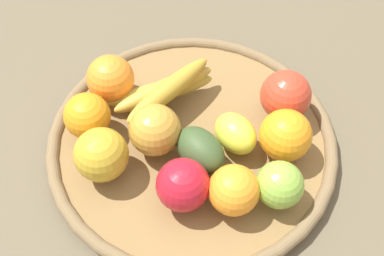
% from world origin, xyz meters
% --- Properties ---
extents(ground_plane, '(2.40, 2.40, 0.00)m').
position_xyz_m(ground_plane, '(0.00, 0.00, 0.00)').
color(ground_plane, brown).
rests_on(ground_plane, ground).
extents(basket, '(0.45, 0.45, 0.03)m').
position_xyz_m(basket, '(0.00, 0.00, 0.01)').
color(basket, olive).
rests_on(basket, ground_plane).
extents(apple_0, '(0.09, 0.09, 0.07)m').
position_xyz_m(apple_0, '(0.08, -0.07, 0.07)').
color(apple_0, red).
rests_on(apple_0, basket).
extents(apple_1, '(0.11, 0.11, 0.08)m').
position_xyz_m(apple_1, '(-0.01, -0.05, 0.07)').
color(apple_1, '#BB8A32').
rests_on(apple_1, basket).
extents(apple_4, '(0.11, 0.11, 0.08)m').
position_xyz_m(apple_4, '(0.04, 0.15, 0.07)').
color(apple_4, red).
rests_on(apple_4, basket).
extents(orange_0, '(0.11, 0.11, 0.08)m').
position_xyz_m(orange_0, '(0.09, 0.10, 0.07)').
color(orange_0, orange).
rests_on(orange_0, basket).
extents(apple_3, '(0.08, 0.08, 0.08)m').
position_xyz_m(apple_3, '(-0.02, -0.14, 0.07)').
color(apple_3, gold).
rests_on(apple_3, basket).
extents(orange_1, '(0.10, 0.10, 0.07)m').
position_xyz_m(orange_1, '(0.13, -0.01, 0.06)').
color(orange_1, orange).
rests_on(orange_1, basket).
extents(orange_2, '(0.10, 0.10, 0.08)m').
position_xyz_m(orange_2, '(-0.14, -0.06, 0.07)').
color(orange_2, orange).
rests_on(orange_2, basket).
extents(banana_bunch, '(0.10, 0.18, 0.06)m').
position_xyz_m(banana_bunch, '(-0.08, -0.00, 0.06)').
color(banana_bunch, '#A99337').
rests_on(banana_bunch, basket).
extents(apple_2, '(0.09, 0.09, 0.07)m').
position_xyz_m(apple_2, '(0.15, 0.04, 0.06)').
color(apple_2, '#83B13E').
rests_on(apple_2, basket).
extents(lemon_0, '(0.08, 0.06, 0.05)m').
position_xyz_m(lemon_0, '(0.05, 0.05, 0.06)').
color(lemon_0, yellow).
rests_on(lemon_0, basket).
extents(avocado, '(0.09, 0.07, 0.06)m').
position_xyz_m(avocado, '(0.04, -0.01, 0.06)').
color(avocado, '#364C27').
rests_on(avocado, basket).
extents(orange_3, '(0.09, 0.09, 0.07)m').
position_xyz_m(orange_3, '(-0.09, -0.13, 0.06)').
color(orange_3, orange).
rests_on(orange_3, basket).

